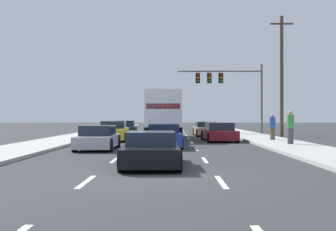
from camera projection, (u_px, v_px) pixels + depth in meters
ground_plane at (167, 134)px, 36.27m from camera, size 140.00×140.00×0.00m
sidewalk_right at (253, 137)px, 31.20m from camera, size 3.18×80.00×0.14m
sidewalk_left at (79, 136)px, 31.34m from camera, size 3.18×80.00×0.14m
lane_markings at (166, 137)px, 32.51m from camera, size 3.54×57.00×0.01m
car_navy at (125, 129)px, 34.73m from camera, size 2.11×4.09×1.28m
car_yellow at (114, 132)px, 27.10m from camera, size 2.02×4.59×1.33m
car_silver at (98, 138)px, 19.85m from camera, size 1.88×4.03×1.20m
box_truck at (163, 112)px, 29.77m from camera, size 2.80×8.77×3.41m
car_blue at (163, 136)px, 21.42m from camera, size 2.07×4.76×1.25m
car_black at (151, 150)px, 13.27m from camera, size 2.00×4.20×1.14m
car_tan at (205, 129)px, 33.68m from camera, size 1.96×4.23×1.20m
car_maroon at (219, 132)px, 26.61m from camera, size 2.14×4.62×1.24m
traffic_signal_mast at (223, 82)px, 37.84m from camera, size 8.06×0.69×6.62m
utility_pole_mid at (282, 75)px, 31.18m from camera, size 1.80×0.28×9.52m
pedestrian_near_corner at (290, 127)px, 21.87m from camera, size 0.38×0.38×1.82m
pedestrian_mid_block at (273, 127)px, 25.81m from camera, size 0.38×0.38×1.67m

